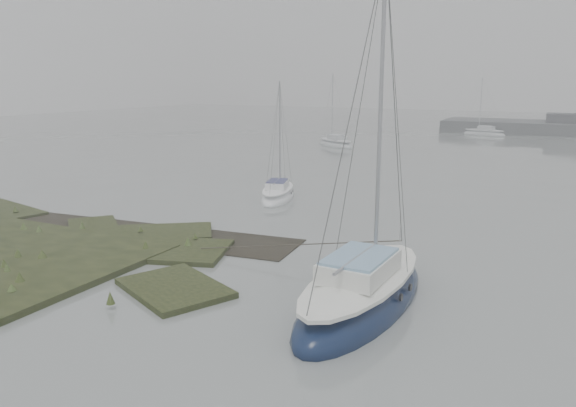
{
  "coord_description": "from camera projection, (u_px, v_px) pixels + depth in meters",
  "views": [
    {
      "loc": [
        11.16,
        -13.61,
        6.47
      ],
      "look_at": [
        1.61,
        5.13,
        1.8
      ],
      "focal_mm": 35.0,
      "sensor_mm": 36.0,
      "label": 1
    }
  ],
  "objects": [
    {
      "name": "sailboat_far_a",
      "position": [
        336.0,
        144.0,
        55.1
      ],
      "size": [
        5.37,
        4.5,
        7.53
      ],
      "rotation": [
        0.0,
        0.0,
        0.96
      ],
      "color": "silver",
      "rests_on": "ground"
    },
    {
      "name": "sailboat_white",
      "position": [
        278.0,
        195.0,
        31.0
      ],
      "size": [
        2.97,
        5.12,
        6.87
      ],
      "rotation": [
        0.0,
        0.0,
        0.3
      ],
      "color": "white",
      "rests_on": "ground"
    },
    {
      "name": "ground",
      "position": [
        413.0,
        163.0,
        44.29
      ],
      "size": [
        160.0,
        160.0,
        0.0
      ],
      "primitive_type": "plane",
      "color": "slate",
      "rests_on": "ground"
    },
    {
      "name": "sailboat_far_c",
      "position": [
        484.0,
        133.0,
        65.98
      ],
      "size": [
        5.34,
        2.97,
        7.17
      ],
      "rotation": [
        0.0,
        0.0,
        1.3
      ],
      "color": "silver",
      "rests_on": "ground"
    },
    {
      "name": "sailboat_main",
      "position": [
        362.0,
        296.0,
        16.25
      ],
      "size": [
        2.75,
        7.65,
        10.68
      ],
      "rotation": [
        0.0,
        0.0,
        -0.03
      ],
      "color": "#0C1834",
      "rests_on": "ground"
    }
  ]
}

